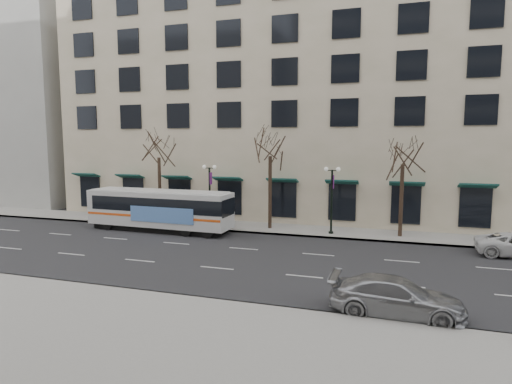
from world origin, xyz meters
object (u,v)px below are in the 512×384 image
at_px(lamp_post_right, 332,197).
at_px(tree_far_left, 159,146).
at_px(tree_far_right, 403,151).
at_px(city_bus, 160,209).
at_px(silver_car, 396,297).
at_px(lamp_post_left, 210,192).
at_px(tree_far_mid, 270,144).

bearing_deg(lamp_post_right, tree_far_left, 177.71).
distance_m(tree_far_right, city_bus, 19.07).
relative_size(tree_far_right, lamp_post_right, 1.55).
height_order(tree_far_left, city_bus, tree_far_left).
height_order(lamp_post_right, silver_car, lamp_post_right).
distance_m(lamp_post_right, city_bus, 13.53).
relative_size(lamp_post_left, silver_car, 0.97).
xyz_separation_m(tree_far_mid, tree_far_right, (10.00, -0.00, -0.48)).
xyz_separation_m(tree_far_left, silver_car, (19.56, -15.00, -5.92)).
relative_size(tree_far_right, lamp_post_left, 1.55).
height_order(tree_far_mid, tree_far_right, tree_far_mid).
xyz_separation_m(lamp_post_left, silver_car, (14.55, -14.40, -2.16)).
distance_m(tree_far_mid, silver_car, 18.81).
relative_size(tree_far_mid, lamp_post_right, 1.64).
xyz_separation_m(tree_far_right, city_bus, (-18.25, -3.01, -4.64)).
distance_m(city_bus, silver_car, 21.50).
bearing_deg(silver_car, lamp_post_left, 46.93).
bearing_deg(city_bus, silver_car, -31.89).
height_order(tree_far_mid, lamp_post_right, tree_far_mid).
bearing_deg(lamp_post_left, city_bus, -143.56).
distance_m(tree_far_left, lamp_post_left, 6.29).
height_order(tree_far_left, lamp_post_right, tree_far_left).
xyz_separation_m(tree_far_mid, lamp_post_left, (-4.99, -0.60, -3.96)).
distance_m(tree_far_right, lamp_post_left, 15.40).
bearing_deg(tree_far_mid, tree_far_right, -0.00).
distance_m(tree_far_mid, tree_far_right, 10.01).
relative_size(tree_far_mid, city_bus, 0.71).
bearing_deg(lamp_post_left, tree_far_left, 173.17).
relative_size(tree_far_mid, tree_far_right, 1.06).
distance_m(lamp_post_left, city_bus, 4.22).
bearing_deg(tree_far_mid, tree_far_left, -180.00).
bearing_deg(tree_far_left, tree_far_right, 0.00).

